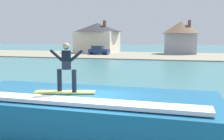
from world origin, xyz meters
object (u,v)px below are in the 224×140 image
house_with_chimney (98,36)px  surfboard (65,92)px  house_small_cottage (181,35)px  car_near_shore (99,50)px  wave_crest (83,110)px  surfer (66,64)px

house_with_chimney → surfboard: bearing=-72.2°
house_small_cottage → car_near_shore: bearing=-154.9°
wave_crest → car_near_shore: car_near_shore is taller
surfer → house_with_chimney: 49.73m
surfboard → wave_crest: bearing=44.0°
wave_crest → surfboard: bearing=-136.0°
wave_crest → surfer: 1.84m
wave_crest → surfer: bearing=-126.6°
surfer → house_small_cottage: size_ratio=0.22×
wave_crest → house_small_cottage: bearing=86.9°
surfer → house_small_cottage: house_small_cottage is taller
surfer → car_near_shore: (-12.35, 39.61, -1.43)m
surfer → house_with_chimney: size_ratio=0.16×
surfboard → house_with_chimney: 49.69m
surfboard → house_with_chimney: size_ratio=0.20×
car_near_shore → surfboard: bearing=-72.8°
car_near_shore → house_small_cottage: house_small_cottage is taller
house_with_chimney → house_small_cottage: (18.10, -0.57, 0.26)m
surfboard → house_with_chimney: bearing=107.8°
surfer → house_with_chimney: house_with_chimney is taller
car_near_shore → house_small_cottage: size_ratio=0.50×
wave_crest → house_small_cottage: size_ratio=1.26×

